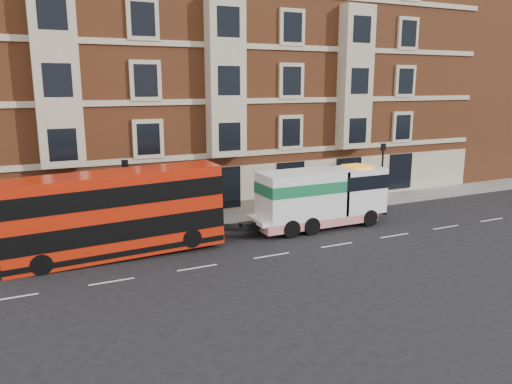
% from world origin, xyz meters
% --- Properties ---
extents(ground, '(120.00, 120.00, 0.00)m').
position_xyz_m(ground, '(0.00, 0.00, 0.00)').
color(ground, black).
rests_on(ground, ground).
extents(sidewalk, '(90.00, 3.00, 0.15)m').
position_xyz_m(sidewalk, '(0.00, 7.50, 0.07)').
color(sidewalk, slate).
rests_on(sidewalk, ground).
extents(victorian_terrace, '(45.00, 12.00, 20.40)m').
position_xyz_m(victorian_terrace, '(0.50, 15.00, 10.07)').
color(victorian_terrace, brown).
rests_on(victorian_terrace, ground).
extents(filler_east, '(18.00, 10.00, 19.00)m').
position_xyz_m(filler_east, '(32.00, 14.00, 9.43)').
color(filler_east, brown).
rests_on(filler_east, ground).
extents(lamp_post_west, '(0.35, 0.15, 4.35)m').
position_xyz_m(lamp_post_west, '(-6.00, 6.20, 2.68)').
color(lamp_post_west, black).
rests_on(lamp_post_west, sidewalk).
extents(lamp_post_east, '(0.35, 0.15, 4.35)m').
position_xyz_m(lamp_post_east, '(12.00, 6.20, 2.68)').
color(lamp_post_east, black).
rests_on(lamp_post_east, sidewalk).
extents(double_decker_bus, '(10.71, 2.46, 4.34)m').
position_xyz_m(double_decker_bus, '(-7.13, 3.34, 2.30)').
color(double_decker_bus, red).
rests_on(double_decker_bus, ground).
extents(tow_truck, '(8.58, 2.54, 3.57)m').
position_xyz_m(tow_truck, '(4.93, 3.34, 1.90)').
color(tow_truck, white).
rests_on(tow_truck, ground).
extents(pedestrian, '(0.67, 0.46, 1.76)m').
position_xyz_m(pedestrian, '(-11.00, 6.42, 1.03)').
color(pedestrian, '#1A2834').
rests_on(pedestrian, sidewalk).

